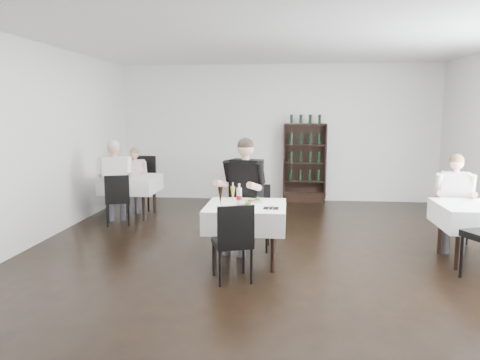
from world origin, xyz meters
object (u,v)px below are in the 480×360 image
object	(u,v)px
main_table	(246,216)
wine_shelf	(305,164)
diner_main	(243,186)
potted_tree	(248,181)

from	to	relation	value
main_table	wine_shelf	bearing A→B (deg)	78.22
main_table	diner_main	world-z (taller)	diner_main
wine_shelf	potted_tree	size ratio (longest dim) A/B	1.83
wine_shelf	main_table	size ratio (longest dim) A/B	1.70
main_table	diner_main	distance (m)	0.64
potted_tree	diner_main	xyz separation A→B (m)	(0.25, -3.57, 0.45)
wine_shelf	diner_main	bearing A→B (deg)	-104.75
potted_tree	main_table	bearing A→B (deg)	-85.35
diner_main	wine_shelf	bearing A→B (deg)	75.25
main_table	potted_tree	xyz separation A→B (m)	(-0.34, 4.13, -0.14)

